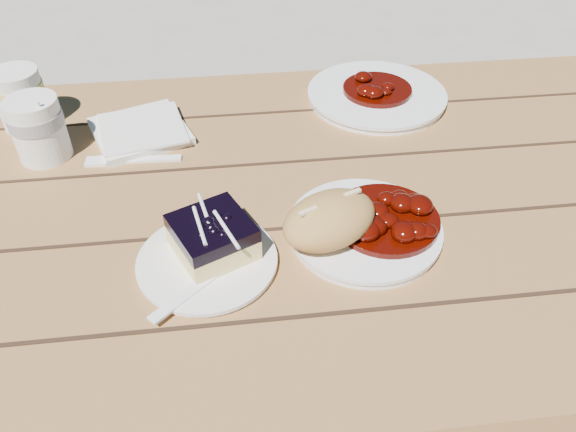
{
  "coord_description": "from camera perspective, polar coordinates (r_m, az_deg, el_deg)",
  "views": [
    {
      "loc": [
        0.07,
        -0.67,
        1.29
      ],
      "look_at": [
        0.14,
        -0.12,
        0.81
      ],
      "focal_mm": 35.0,
      "sensor_mm": 36.0,
      "label": 1
    }
  ],
  "objects": [
    {
      "name": "blueberry_cake",
      "position": [
        0.74,
        -7.66,
        -2.08
      ],
      "size": [
        0.12,
        0.12,
        0.05
      ],
      "rotation": [
        0.0,
        0.0,
        0.43
      ],
      "color": "#F8DE87",
      "rests_on": "dessert_plate"
    },
    {
      "name": "second_stew",
      "position": [
        1.09,
        9.13,
        13.3
      ],
      "size": [
        0.13,
        0.13,
        0.04
      ],
      "primitive_type": null,
      "color": "#3F0702",
      "rests_on": "second_plate"
    },
    {
      "name": "main_plate",
      "position": [
        0.79,
        7.76,
        -1.45
      ],
      "size": [
        0.21,
        0.21,
        0.02
      ],
      "primitive_type": "cylinder",
      "color": "white",
      "rests_on": "picnic_table"
    },
    {
      "name": "fork_dessert",
      "position": [
        0.71,
        -9.83,
        -7.51
      ],
      "size": [
        0.14,
        0.13,
        0.0
      ],
      "primitive_type": null,
      "rotation": [
        0.0,
        0.0,
        -0.84
      ],
      "color": "white",
      "rests_on": "dessert_plate"
    },
    {
      "name": "second_plate",
      "position": [
        1.11,
        8.97,
        11.97
      ],
      "size": [
        0.26,
        0.26,
        0.02
      ],
      "primitive_type": "cylinder",
      "color": "white",
      "rests_on": "picnic_table"
    },
    {
      "name": "dessert_plate",
      "position": [
        0.75,
        -8.2,
        -4.66
      ],
      "size": [
        0.18,
        0.18,
        0.01
      ],
      "primitive_type": "cylinder",
      "color": "white",
      "rests_on": "picnic_table"
    },
    {
      "name": "picnic_table",
      "position": [
        0.97,
        -9.01,
        -5.86
      ],
      "size": [
        2.0,
        1.55,
        0.75
      ],
      "color": "brown",
      "rests_on": "ground"
    },
    {
      "name": "second_cup",
      "position": [
        1.1,
        -25.5,
        10.68
      ],
      "size": [
        0.08,
        0.08,
        0.1
      ],
      "primitive_type": "cylinder",
      "color": "white",
      "rests_on": "picnic_table"
    },
    {
      "name": "coffee_cup",
      "position": [
        0.99,
        -24.02,
        8.08
      ],
      "size": [
        0.08,
        0.08,
        0.1
      ],
      "primitive_type": "cylinder",
      "color": "white",
      "rests_on": "picnic_table"
    },
    {
      "name": "goulash_stew",
      "position": [
        0.78,
        10.0,
        0.55
      ],
      "size": [
        0.15,
        0.15,
        0.04
      ],
      "primitive_type": null,
      "color": "#3F0702",
      "rests_on": "main_plate"
    },
    {
      "name": "napkin_stack",
      "position": [
        1.02,
        -14.79,
        8.33
      ],
      "size": [
        0.19,
        0.19,
        0.01
      ],
      "primitive_type": "cube",
      "rotation": [
        0.0,
        0.0,
        0.36
      ],
      "color": "white",
      "rests_on": "picnic_table"
    },
    {
      "name": "bread_roll",
      "position": [
        0.74,
        4.23,
        -0.39
      ],
      "size": [
        0.16,
        0.14,
        0.07
      ],
      "primitive_type": "ellipsoid",
      "rotation": [
        0.0,
        0.0,
        0.44
      ],
      "color": "#B98947",
      "rests_on": "main_plate"
    },
    {
      "name": "fork_table",
      "position": [
        0.96,
        -14.51,
        5.6
      ],
      "size": [
        0.16,
        0.03,
        0.0
      ],
      "primitive_type": null,
      "rotation": [
        0.0,
        0.0,
        1.53
      ],
      "color": "white",
      "rests_on": "picnic_table"
    }
  ]
}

